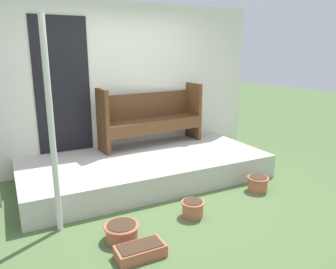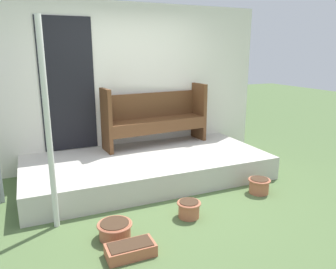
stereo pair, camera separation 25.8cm
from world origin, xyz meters
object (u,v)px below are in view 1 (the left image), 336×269
object	(u,v)px
flower_pot_middle	(193,208)
planter_box_rect	(140,251)
flower_pot_left	(122,231)
bench	(151,115)
flower_pot_right	(258,183)
support_post	(52,130)

from	to	relation	value
flower_pot_middle	planter_box_rect	size ratio (longest dim) A/B	0.61
flower_pot_left	planter_box_rect	world-z (taller)	flower_pot_left
bench	flower_pot_left	xyz separation A→B (m)	(-1.22, -1.98, -0.74)
flower_pot_middle	flower_pot_right	world-z (taller)	flower_pot_right
flower_pot_left	planter_box_rect	bearing A→B (deg)	-81.20
support_post	bench	size ratio (longest dim) A/B	1.24
flower_pot_middle	planter_box_rect	xyz separation A→B (m)	(-0.83, -0.44, -0.05)
bench	planter_box_rect	world-z (taller)	bench
bench	flower_pot_middle	world-z (taller)	bench
support_post	flower_pot_left	bearing A→B (deg)	-42.73
flower_pot_right	flower_pot_left	bearing A→B (deg)	-171.73
flower_pot_middle	flower_pot_right	size ratio (longest dim) A/B	0.94
flower_pot_left	flower_pot_middle	xyz separation A→B (m)	(0.89, 0.08, 0.01)
flower_pot_middle	support_post	bearing A→B (deg)	164.18
bench	planter_box_rect	bearing A→B (deg)	-121.47
bench	planter_box_rect	size ratio (longest dim) A/B	3.88
support_post	flower_pot_middle	xyz separation A→B (m)	(1.41, -0.40, -0.99)
flower_pot_right	planter_box_rect	world-z (taller)	flower_pot_right
flower_pot_middle	flower_pot_right	distance (m)	1.18
flower_pot_middle	flower_pot_right	bearing A→B (deg)	10.43
support_post	planter_box_rect	world-z (taller)	support_post
support_post	flower_pot_left	size ratio (longest dim) A/B	6.07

